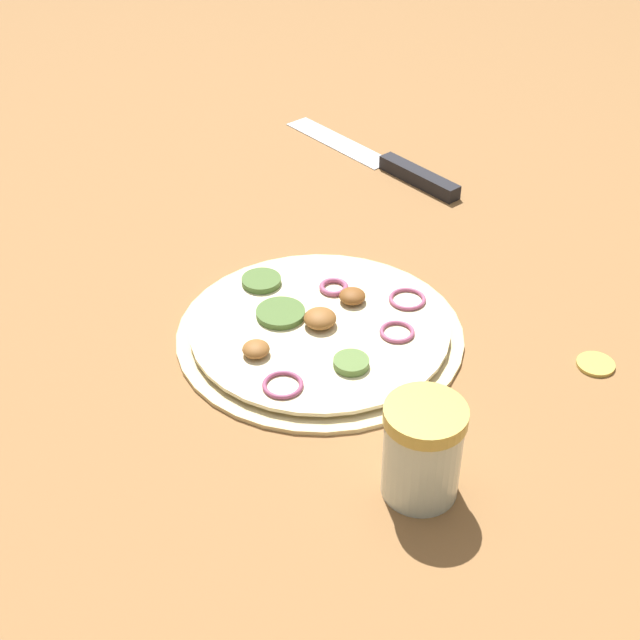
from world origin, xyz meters
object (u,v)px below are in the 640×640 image
pizza (320,329)px  spice_jar (422,450)px  knife (396,167)px  loose_cap (596,363)px

pizza → spice_jar: spice_jar is taller
knife → loose_cap: knife is taller
pizza → spice_jar: (0.01, 0.22, 0.04)m
pizza → knife: pizza is taller
loose_cap → spice_jar: bearing=15.9°
spice_jar → loose_cap: size_ratio=2.41×
loose_cap → pizza: bearing=-34.8°
spice_jar → pizza: bearing=-93.0°
spice_jar → loose_cap: spice_jar is taller
pizza → loose_cap: 0.26m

